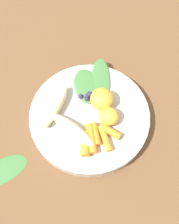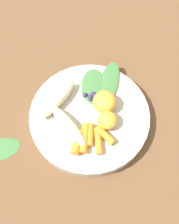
# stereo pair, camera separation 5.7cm
# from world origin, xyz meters

# --- Properties ---
(ground_plane) EXTENTS (2.40, 2.40, 0.00)m
(ground_plane) POSITION_xyz_m (0.00, 0.00, 0.00)
(ground_plane) COLOR brown
(bowl) EXTENTS (0.27, 0.27, 0.03)m
(bowl) POSITION_xyz_m (0.00, 0.00, 0.01)
(bowl) COLOR #B2AD9E
(bowl) RESTS_ON ground_plane
(banana_peeled_left) EXTENTS (0.04, 0.12, 0.03)m
(banana_peeled_left) POSITION_xyz_m (-0.06, -0.01, 0.04)
(banana_peeled_left) COLOR beige
(banana_peeled_left) RESTS_ON bowl
(banana_peeled_right) EXTENTS (0.12, 0.07, 0.03)m
(banana_peeled_right) POSITION_xyz_m (-0.05, 0.06, 0.04)
(banana_peeled_right) COLOR beige
(banana_peeled_right) RESTS_ON bowl
(orange_segment_near) EXTENTS (0.05, 0.05, 0.04)m
(orange_segment_near) POSITION_xyz_m (0.04, 0.00, 0.05)
(orange_segment_near) COLOR #F4A833
(orange_segment_near) RESTS_ON bowl
(orange_segment_far) EXTENTS (0.04, 0.04, 0.03)m
(orange_segment_far) POSITION_xyz_m (0.02, -0.04, 0.04)
(orange_segment_far) COLOR #F4A833
(orange_segment_far) RESTS_ON bowl
(carrot_front) EXTENTS (0.05, 0.05, 0.02)m
(carrot_front) POSITION_xyz_m (-0.06, -0.05, 0.04)
(carrot_front) COLOR orange
(carrot_front) RESTS_ON bowl
(carrot_mid_left) EXTENTS (0.05, 0.06, 0.02)m
(carrot_mid_left) POSITION_xyz_m (-0.04, -0.05, 0.04)
(carrot_mid_left) COLOR orange
(carrot_mid_left) RESTS_ON bowl
(carrot_mid_right) EXTENTS (0.04, 0.05, 0.02)m
(carrot_mid_right) POSITION_xyz_m (-0.03, -0.05, 0.04)
(carrot_mid_right) COLOR orange
(carrot_mid_right) RESTS_ON bowl
(carrot_rear) EXTENTS (0.04, 0.06, 0.01)m
(carrot_rear) POSITION_xyz_m (-0.02, -0.07, 0.03)
(carrot_rear) COLOR orange
(carrot_rear) RESTS_ON bowl
(carrot_small) EXTENTS (0.03, 0.05, 0.02)m
(carrot_small) POSITION_xyz_m (-0.00, -0.06, 0.04)
(carrot_small) COLOR orange
(carrot_small) RESTS_ON bowl
(blueberry_pile) EXTENTS (0.03, 0.03, 0.02)m
(blueberry_pile) POSITION_xyz_m (0.03, 0.03, 0.04)
(blueberry_pile) COLOR #2D234C
(blueberry_pile) RESTS_ON bowl
(kale_leaf_left) EXTENTS (0.13, 0.13, 0.01)m
(kale_leaf_left) POSITION_xyz_m (0.08, 0.04, 0.03)
(kale_leaf_left) COLOR #3D7038
(kale_leaf_left) RESTS_ON bowl
(kale_leaf_right) EXTENTS (0.10, 0.11, 0.01)m
(kale_leaf_right) POSITION_xyz_m (0.05, 0.06, 0.03)
(kale_leaf_right) COLOR #3D7038
(kale_leaf_right) RESTS_ON bowl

